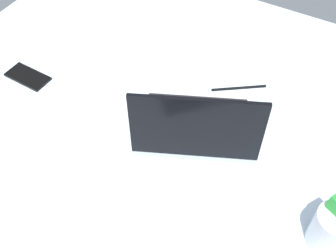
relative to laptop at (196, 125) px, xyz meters
The scene contains 5 objects.
bed_mattress 13.43cm from the laptop, 142.84° to the right, with size 180.00×140.00×18.00cm, color silver.
laptop is the anchor object (origin of this frame).
snack_cup 42.51cm from the laptop, 162.51° to the left, with size 9.16×10.25×14.29cm.
cell_phone 56.99cm from the laptop, ahead, with size 6.80×14.00×0.80cm, color black.
charger_cable 23.66cm from the laptop, 97.88° to the right, with size 17.00×0.60×0.60cm, color black.
Camera 1 is at (-29.02, 68.24, 109.72)cm, focal length 45.01 mm.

